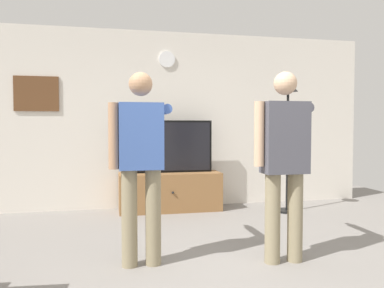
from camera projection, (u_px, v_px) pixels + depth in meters
ground_plane at (224, 276)px, 3.23m from camera, size 8.40×8.40×0.00m
back_wall at (169, 120)px, 6.05m from camera, size 6.40×0.10×2.70m
tv_stand at (170, 192)px, 5.75m from camera, size 1.49×0.50×0.56m
television at (170, 146)px, 5.76m from camera, size 1.28×0.07×0.77m
wall_clock at (167, 59)px, 5.94m from camera, size 0.25×0.03×0.25m
framed_picture at (36, 94)px, 5.57m from camera, size 0.61×0.04×0.50m
floor_lamp at (288, 119)px, 5.62m from camera, size 0.32×0.32×1.89m
person_standing_nearer_lamp at (141, 157)px, 3.45m from camera, size 0.57×0.78×1.72m
person_standing_nearer_couch at (284, 155)px, 3.54m from camera, size 0.58×0.78×1.74m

